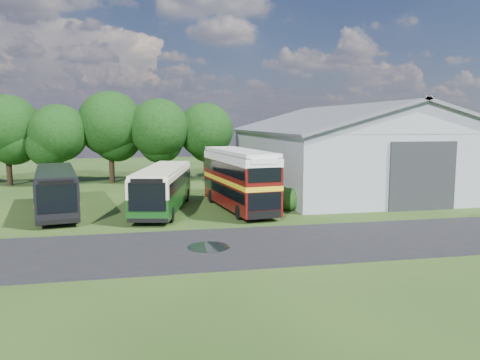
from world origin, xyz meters
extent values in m
plane|color=#1B3210|center=(0.00, 0.00, 0.00)|extent=(120.00, 120.00, 0.00)
cube|color=black|center=(3.00, -3.00, 0.00)|extent=(60.00, 8.00, 0.02)
cylinder|color=black|center=(-1.50, -3.00, 0.00)|extent=(2.20, 2.20, 0.01)
cube|color=gray|center=(15.00, 16.00, 2.75)|extent=(18.00, 24.00, 5.50)
cube|color=#2D3033|center=(15.00, 3.92, 2.50)|extent=(5.20, 0.18, 5.00)
cylinder|color=black|center=(-18.00, 24.50, 1.71)|extent=(0.56, 0.56, 3.42)
sphere|color=black|center=(-18.00, 24.50, 5.89)|extent=(6.46, 6.46, 6.46)
cylinder|color=black|center=(-13.00, 23.50, 1.53)|extent=(0.56, 0.56, 3.06)
sphere|color=black|center=(-13.00, 23.50, 5.27)|extent=(5.78, 5.78, 5.78)
cylinder|color=black|center=(-8.00, 24.80, 1.80)|extent=(0.56, 0.56, 3.60)
sphere|color=black|center=(-8.00, 24.80, 6.20)|extent=(6.80, 6.80, 6.80)
cylinder|color=black|center=(-3.00, 23.80, 1.66)|extent=(0.56, 0.56, 3.31)
sphere|color=black|center=(-3.00, 23.80, 5.70)|extent=(6.26, 6.26, 6.26)
cylinder|color=black|center=(2.00, 24.60, 1.58)|extent=(0.56, 0.56, 3.17)
sphere|color=black|center=(2.00, 24.60, 5.46)|extent=(5.98, 5.98, 5.98)
sphere|color=#194714|center=(5.60, 6.00, 0.00)|extent=(1.70, 1.70, 1.70)
sphere|color=#194714|center=(5.60, 8.00, 0.00)|extent=(1.60, 1.60, 1.60)
cube|color=#0F3911|center=(-3.32, 7.65, 1.72)|extent=(4.98, 11.69, 2.83)
cube|color=#4C0C0A|center=(2.11, 6.98, 2.34)|extent=(3.85, 10.43, 4.08)
cube|color=black|center=(-10.74, 8.28, 1.70)|extent=(4.60, 11.52, 2.79)
camera|label=1|loc=(-4.62, -26.13, 6.37)|focal=35.00mm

